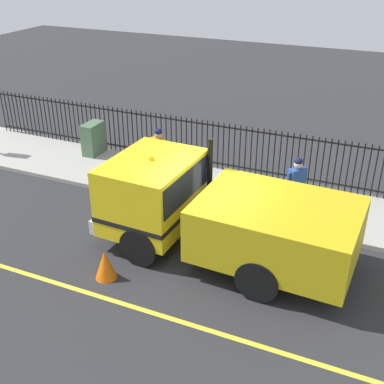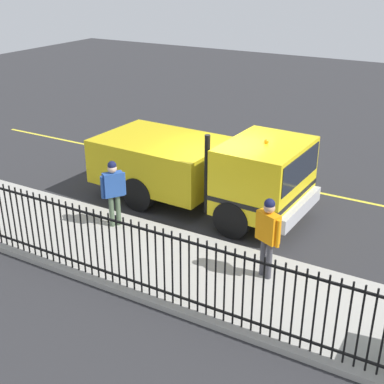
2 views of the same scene
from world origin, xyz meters
name	(u,v)px [view 1 (image 1 of 2)]	position (x,y,z in m)	size (l,w,h in m)	color
ground_plane	(205,245)	(0.00, 0.00, 0.00)	(52.60, 52.60, 0.00)	#2B2B2D
sidewalk_slab	(242,194)	(2.91, 0.00, 0.06)	(2.91, 23.91, 0.13)	#A3A099
lane_marking	(154,313)	(-2.75, 0.00, 0.00)	(0.12, 21.52, 0.01)	yellow
work_truck	(209,208)	(-0.23, -0.18, 1.22)	(2.73, 6.13, 2.50)	yellow
worker_standing	(159,151)	(2.38, 2.49, 1.23)	(0.42, 0.61, 1.80)	orange
pedestrian_distant	(296,181)	(2.09, -1.71, 1.19)	(0.54, 0.46, 1.73)	#264C99
iron_fence	(257,152)	(4.17, 0.00, 0.93)	(0.04, 20.36, 1.59)	black
utility_cabinet	(94,138)	(3.62, 5.69, 0.68)	(0.87, 0.47, 1.11)	#4C6B4C
traffic_cone	(105,265)	(-2.12, 1.56, 0.35)	(0.49, 0.49, 0.70)	orange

